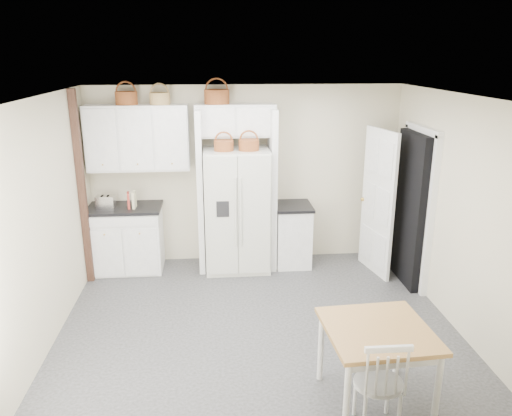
{
  "coord_description": "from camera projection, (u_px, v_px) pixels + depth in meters",
  "views": [
    {
      "loc": [
        -0.46,
        -5.14,
        3.01
      ],
      "look_at": [
        0.02,
        0.4,
        1.29
      ],
      "focal_mm": 35.0,
      "sensor_mm": 36.0,
      "label": 1
    }
  ],
  "objects": [
    {
      "name": "floor",
      "position": [
        257.0,
        323.0,
        5.83
      ],
      "size": [
        4.5,
        4.5,
        0.0
      ],
      "primitive_type": "plane",
      "color": "#2A2A2A",
      "rests_on": "ground"
    },
    {
      "name": "ceiling",
      "position": [
        258.0,
        96.0,
        5.05
      ],
      "size": [
        4.5,
        4.5,
        0.0
      ],
      "primitive_type": "plane",
      "color": "white",
      "rests_on": "wall_back"
    },
    {
      "name": "wall_back",
      "position": [
        246.0,
        175.0,
        7.34
      ],
      "size": [
        4.5,
        0.0,
        4.5
      ],
      "primitive_type": "plane",
      "rotation": [
        1.57,
        0.0,
        0.0
      ],
      "color": "beige",
      "rests_on": "floor"
    },
    {
      "name": "wall_left",
      "position": [
        45.0,
        223.0,
        5.26
      ],
      "size": [
        0.0,
        4.0,
        4.0
      ],
      "primitive_type": "plane",
      "rotation": [
        1.57,
        0.0,
        1.57
      ],
      "color": "beige",
      "rests_on": "floor"
    },
    {
      "name": "wall_right",
      "position": [
        456.0,
        212.0,
        5.62
      ],
      "size": [
        0.0,
        4.0,
        4.0
      ],
      "primitive_type": "plane",
      "rotation": [
        1.57,
        0.0,
        -1.57
      ],
      "color": "beige",
      "rests_on": "floor"
    },
    {
      "name": "refrigerator",
      "position": [
        237.0,
        210.0,
        7.11
      ],
      "size": [
        0.91,
        0.73,
        1.75
      ],
      "primitive_type": "cube",
      "color": "silver",
      "rests_on": "floor"
    },
    {
      "name": "base_cab_left",
      "position": [
        127.0,
        239.0,
        7.17
      ],
      "size": [
        0.98,
        0.62,
        0.91
      ],
      "primitive_type": "cube",
      "color": "silver",
      "rests_on": "floor"
    },
    {
      "name": "base_cab_right",
      "position": [
        292.0,
        236.0,
        7.37
      ],
      "size": [
        0.5,
        0.6,
        0.88
      ],
      "primitive_type": "cube",
      "color": "silver",
      "rests_on": "floor"
    },
    {
      "name": "dining_table",
      "position": [
        375.0,
        366.0,
        4.41
      ],
      "size": [
        0.95,
        0.95,
        0.74
      ],
      "primitive_type": "cube",
      "rotation": [
        0.0,
        0.0,
        0.06
      ],
      "color": "olive",
      "rests_on": "floor"
    },
    {
      "name": "windsor_chair",
      "position": [
        378.0,
        383.0,
        4.1
      ],
      "size": [
        0.41,
        0.37,
        0.84
      ],
      "primitive_type": "cube",
      "rotation": [
        0.0,
        0.0,
        -0.01
      ],
      "color": "silver",
      "rests_on": "floor"
    },
    {
      "name": "counter_left",
      "position": [
        125.0,
        208.0,
        7.03
      ],
      "size": [
        1.03,
        0.66,
        0.04
      ],
      "primitive_type": "cube",
      "color": "black",
      "rests_on": "base_cab_left"
    },
    {
      "name": "counter_right",
      "position": [
        293.0,
        206.0,
        7.23
      ],
      "size": [
        0.54,
        0.64,
        0.04
      ],
      "primitive_type": "cube",
      "color": "black",
      "rests_on": "base_cab_right"
    },
    {
      "name": "toaster",
      "position": [
        106.0,
        202.0,
        6.92
      ],
      "size": [
        0.26,
        0.16,
        0.18
      ],
      "primitive_type": "cube",
      "rotation": [
        0.0,
        0.0,
        -0.07
      ],
      "color": "silver",
      "rests_on": "counter_left"
    },
    {
      "name": "cookbook_red",
      "position": [
        128.0,
        200.0,
        6.92
      ],
      "size": [
        0.06,
        0.15,
        0.22
      ],
      "primitive_type": "cube",
      "rotation": [
        0.0,
        0.0,
        0.17
      ],
      "color": "#A73126",
      "rests_on": "counter_left"
    },
    {
      "name": "cookbook_cream",
      "position": [
        134.0,
        200.0,
        6.92
      ],
      "size": [
        0.04,
        0.16,
        0.24
      ],
      "primitive_type": "cube",
      "rotation": [
        0.0,
        0.0,
        -0.06
      ],
      "color": "beige",
      "rests_on": "counter_left"
    },
    {
      "name": "basket_upper_b",
      "position": [
        126.0,
        98.0,
        6.71
      ],
      "size": [
        0.3,
        0.3,
        0.18
      ],
      "primitive_type": "cylinder",
      "color": "#592E15",
      "rests_on": "upper_cabinet"
    },
    {
      "name": "basket_upper_c",
      "position": [
        160.0,
        98.0,
        6.75
      ],
      "size": [
        0.28,
        0.28,
        0.16
      ],
      "primitive_type": "cylinder",
      "color": "#A07644",
      "rests_on": "upper_cabinet"
    },
    {
      "name": "basket_bridge_a",
      "position": [
        217.0,
        97.0,
        6.81
      ],
      "size": [
        0.34,
        0.34,
        0.19
      ],
      "primitive_type": "cylinder",
      "color": "#592E15",
      "rests_on": "bridge_cabinet"
    },
    {
      "name": "basket_fridge_a",
      "position": [
        224.0,
        146.0,
        6.72
      ],
      "size": [
        0.26,
        0.26,
        0.14
      ],
      "primitive_type": "cylinder",
      "color": "#592E15",
      "rests_on": "refrigerator"
    },
    {
      "name": "basket_fridge_b",
      "position": [
        249.0,
        145.0,
        6.75
      ],
      "size": [
        0.28,
        0.28,
        0.15
      ],
      "primitive_type": "cylinder",
      "color": "#592E15",
      "rests_on": "refrigerator"
    },
    {
      "name": "upper_cabinet",
      "position": [
        138.0,
        138.0,
        6.88
      ],
      "size": [
        1.4,
        0.34,
        0.9
      ],
      "primitive_type": "cube",
      "color": "silver",
      "rests_on": "wall_back"
    },
    {
      "name": "bridge_cabinet",
      "position": [
        235.0,
        120.0,
        6.92
      ],
      "size": [
        1.12,
        0.34,
        0.45
      ],
      "primitive_type": "cube",
      "color": "silver",
      "rests_on": "wall_back"
    },
    {
      "name": "fridge_panel_left",
      "position": [
        201.0,
        191.0,
        7.05
      ],
      "size": [
        0.08,
        0.6,
        2.3
      ],
      "primitive_type": "cube",
      "color": "silver",
      "rests_on": "floor"
    },
    {
      "name": "fridge_panel_right",
      "position": [
        272.0,
        190.0,
        7.13
      ],
      "size": [
        0.08,
        0.6,
        2.3
      ],
      "primitive_type": "cube",
      "color": "silver",
      "rests_on": "floor"
    },
    {
      "name": "trim_post",
      "position": [
        82.0,
        190.0,
        6.55
      ],
      "size": [
        0.09,
        0.09,
        2.6
      ],
      "primitive_type": "cube",
      "color": "black",
      "rests_on": "floor"
    },
    {
      "name": "doorway_void",
      "position": [
        412.0,
        209.0,
        6.65
      ],
      "size": [
        0.18,
        0.85,
        2.05
      ],
      "primitive_type": "cube",
      "color": "black",
      "rests_on": "floor"
    },
    {
      "name": "door_slab",
      "position": [
        378.0,
        203.0,
        6.94
      ],
      "size": [
        0.21,
        0.79,
        2.05
      ],
      "primitive_type": "cube",
      "rotation": [
        0.0,
        0.0,
        -1.36
      ],
      "color": "white",
      "rests_on": "floor"
    }
  ]
}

